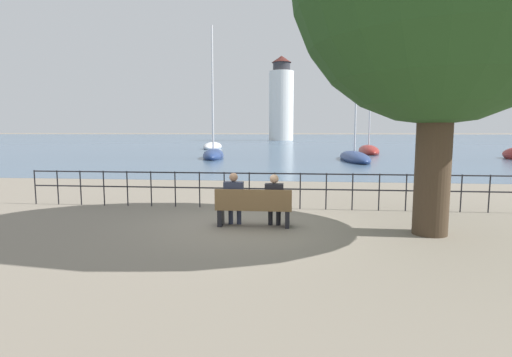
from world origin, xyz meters
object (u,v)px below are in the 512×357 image
seated_person_right (274,198)px  harbor_lighthouse (281,102)px  sailboat_1 (354,157)px  seated_person_left (234,197)px  sailboat_3 (213,146)px  park_bench (254,208)px  sailboat_2 (213,154)px  sailboat_4 (369,150)px

seated_person_right → harbor_lighthouse: harbor_lighthouse is taller
harbor_lighthouse → sailboat_1: bearing=-83.1°
seated_person_left → sailboat_3: size_ratio=0.15×
park_bench → harbor_lighthouse: 90.97m
seated_person_right → sailboat_2: bearing=105.1°
seated_person_right → sailboat_3: 42.49m
sailboat_2 → sailboat_4: (14.24, 8.79, -0.00)m
sailboat_3 → seated_person_left: bearing=-71.2°
sailboat_2 → sailboat_1: bearing=-16.3°
sailboat_1 → sailboat_2: size_ratio=1.10×
park_bench → seated_person_left: (-0.48, 0.07, 0.26)m
sailboat_2 → sailboat_3: bearing=93.4°
seated_person_left → sailboat_4: sailboat_4 is taller
park_bench → sailboat_3: bearing=103.2°
sailboat_1 → sailboat_3: (-15.13, 19.14, 0.02)m
sailboat_1 → sailboat_3: sailboat_1 is taller
park_bench → seated_person_left: bearing=171.1°
harbor_lighthouse → sailboat_3: bearing=-98.0°
park_bench → seated_person_right: size_ratio=1.44×
park_bench → sailboat_4: size_ratio=0.15×
sailboat_4 → park_bench: bearing=-100.7°
sailboat_3 → park_bench: bearing=-70.6°
sailboat_3 → harbor_lighthouse: harbor_lighthouse is taller
sailboat_2 → harbor_lighthouse: harbor_lighthouse is taller
sailboat_2 → harbor_lighthouse: 67.45m
park_bench → seated_person_left: size_ratio=1.41×
seated_person_left → sailboat_3: bearing=102.6°
seated_person_right → sailboat_1: sailboat_1 is taller
seated_person_left → seated_person_right: size_ratio=1.02×
seated_person_left → sailboat_3: (-9.22, 41.25, -0.39)m
park_bench → sailboat_2: sailboat_2 is taller
seated_person_left → sailboat_3: 42.27m
seated_person_right → seated_person_left: bearing=-179.9°
sailboat_3 → sailboat_1: bearing=-45.4°
seated_person_left → harbor_lighthouse: 90.85m
sailboat_1 → harbor_lighthouse: harbor_lighthouse is taller
park_bench → seated_person_right: (0.48, 0.08, 0.25)m
seated_person_left → sailboat_2: bearing=103.0°
seated_person_right → sailboat_3: bearing=103.9°
seated_person_right → sailboat_1: (4.96, 22.12, -0.39)m
sailboat_2 → sailboat_4: size_ratio=0.92×
seated_person_right → sailboat_2: size_ratio=0.11×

